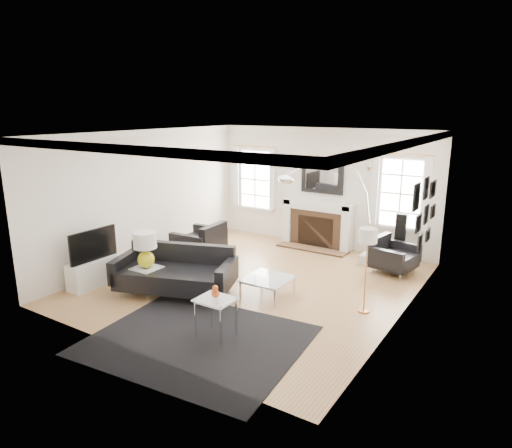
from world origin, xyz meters
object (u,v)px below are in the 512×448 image
Objects in this scene: armchair_right at (392,256)px; coffee_table at (268,280)px; fireplace at (317,225)px; armchair_left at (202,242)px; gourd_lamp at (145,247)px; arc_floor_lamp at (329,206)px; sofa at (176,273)px.

coffee_table is at bearing -121.09° from armchair_right.
fireplace is 2.81m from armchair_left.
gourd_lamp is 0.28× the size of arc_floor_lamp.
fireplace reaches higher than armchair_left.
arc_floor_lamp reaches higher than armchair_left.
sofa is at bearing -133.02° from armchair_right.
arc_floor_lamp is (0.18, 2.11, 0.95)m from coffee_table.
fireplace reaches higher than coffee_table.
fireplace reaches higher than armchair_right.
armchair_right is at bearing 13.49° from arc_floor_lamp.
coffee_table is 2.32m from arc_floor_lamp.
sofa is 3.40m from arc_floor_lamp.
armchair_left is 1.63× the size of gourd_lamp.
sofa is at bearing -64.44° from armchair_left.
armchair_left is at bearing -159.21° from armchair_right.
fireplace is 2.63× the size of gourd_lamp.
gourd_lamp is at bearing -123.10° from arc_floor_lamp.
gourd_lamp is 3.79m from arc_floor_lamp.
coffee_table is 2.22m from gourd_lamp.
arc_floor_lamp is (1.66, 2.84, 0.89)m from sofa.
armchair_right is at bearing -21.07° from fireplace.
armchair_right is 0.43× the size of arc_floor_lamp.
gourd_lamp is at bearing -141.22° from sofa.
arc_floor_lamp is (2.48, 1.12, 0.89)m from armchair_left.
armchair_right is 1.29× the size of coffee_table.
arc_floor_lamp reaches higher than coffee_table.
arc_floor_lamp reaches higher than gourd_lamp.
gourd_lamp is (-3.33, -3.46, 0.54)m from armchair_right.
gourd_lamp is (-0.40, -0.32, 0.49)m from sofa.
coffee_table is at bearing 26.21° from sofa.
fireplace is 2.19× the size of coffee_table.
gourd_lamp is (-1.32, -4.24, 0.32)m from fireplace.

